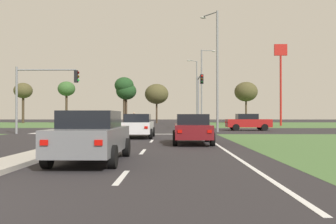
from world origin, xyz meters
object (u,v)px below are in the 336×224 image
street_lamp_fourth (196,89)px  treeline_fourth (126,91)px  traffic_signal_far_right (200,91)px  pedestrian_at_median (134,118)px  treeline_near (23,91)px  treeline_second (67,89)px  fastfood_pole_sign (281,66)px  traffic_signal_near_left (41,87)px  treeline_fifth (157,94)px  car_maroon_near (192,129)px  car_white_second (138,126)px  treeline_sixth (246,92)px  car_red_fourth (248,122)px  car_grey_third (92,136)px  treeline_third (124,86)px  street_lamp_second (216,65)px  street_lamp_third (203,84)px  car_silver_fifth (136,119)px

street_lamp_fourth → treeline_fourth: (-12.43, 8.25, 0.17)m
traffic_signal_far_right → treeline_fourth: bearing=112.5°
pedestrian_at_median → treeline_near: size_ratio=0.22×
pedestrian_at_median → treeline_second: bearing=-41.2°
street_lamp_fourth → fastfood_pole_sign: (11.43, -7.77, 2.64)m
traffic_signal_near_left → treeline_fifth: 40.47m
car_maroon_near → street_lamp_fourth: street_lamp_fourth is taller
car_white_second → treeline_sixth: 49.63m
car_white_second → traffic_signal_near_left: bearing=148.8°
street_lamp_fourth → treeline_sixth: street_lamp_fourth is taller
car_white_second → car_red_fourth: bearing=51.2°
car_grey_third → car_red_fourth: (9.80, 24.17, 0.01)m
pedestrian_at_median → treeline_sixth: treeline_sixth is taller
car_red_fourth → treeline_fourth: 36.32m
treeline_near → treeline_third: (19.80, -2.52, 0.79)m
car_maroon_near → car_red_fourth: car_red_fourth is taller
fastfood_pole_sign → treeline_fourth: bearing=146.1°
street_lamp_second → treeline_sixth: size_ratio=1.35×
car_red_fourth → traffic_signal_near_left: 19.19m
car_white_second → fastfood_pole_sign: bearing=58.1°
traffic_signal_near_left → treeline_sixth: size_ratio=0.67×
pedestrian_at_median → car_white_second: bearing=112.4°
pedestrian_at_median → street_lamp_third: bearing=-140.4°
fastfood_pole_sign → treeline_fifth: (-18.23, 16.61, -2.93)m
car_white_second → treeline_near: bearing=119.8°
treeline_third → traffic_signal_far_right: bearing=-66.6°
car_grey_third → treeline_fifth: (-0.49, 57.00, 4.66)m
street_lamp_third → fastfood_pole_sign: (11.16, 2.02, 2.68)m
car_silver_fifth → treeline_fourth: 5.41m
pedestrian_at_median → traffic_signal_far_right: bearing=158.6°
traffic_signal_far_right → treeline_near: size_ratio=0.76×
street_lamp_third → treeline_near: size_ratio=1.34×
car_red_fourth → treeline_fourth: treeline_fourth is taller
car_grey_third → street_lamp_third: (6.58, 38.37, 4.91)m
car_grey_third → treeline_sixth: (16.57, 58.91, 5.19)m
car_maroon_near → traffic_signal_near_left: traffic_signal_near_left is taller
street_lamp_second → treeline_third: size_ratio=1.25×
car_grey_third → treeline_fifth: bearing=90.5°
car_silver_fifth → treeline_second: size_ratio=0.53×
car_maroon_near → treeline_sixth: 53.54m
treeline_third → street_lamp_fourth: bearing=-31.8°
car_grey_third → car_white_second: bearing=88.8°
car_white_second → street_lamp_second: street_lamp_second is taller
car_silver_fifth → traffic_signal_near_left: 39.62m
car_grey_third → treeline_sixth: 61.41m
street_lamp_fourth → fastfood_pole_sign: fastfood_pole_sign is taller
street_lamp_third → treeline_fourth: (-12.70, 18.04, 0.22)m
street_lamp_fourth → street_lamp_second: bearing=-89.9°
street_lamp_fourth → treeline_near: bearing=162.2°
car_white_second → car_silver_fifth: 44.55m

